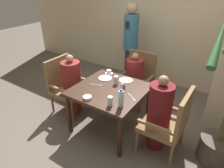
# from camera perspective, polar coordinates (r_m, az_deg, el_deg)

# --- Properties ---
(ground_plane) EXTENTS (16.00, 16.00, 0.00)m
(ground_plane) POSITION_cam_1_polar(r_m,az_deg,el_deg) (3.43, -0.48, -11.79)
(ground_plane) COLOR #60564C
(wall_back) EXTENTS (8.00, 0.06, 2.80)m
(wall_back) POSITION_cam_1_polar(r_m,az_deg,el_deg) (4.52, 14.62, 17.27)
(wall_back) COLOR beige
(wall_back) RESTS_ON ground_plane
(dining_table) EXTENTS (1.04, 1.03, 0.72)m
(dining_table) POSITION_cam_1_polar(r_m,az_deg,el_deg) (3.06, -0.53, -2.80)
(dining_table) COLOR #331E14
(dining_table) RESTS_ON ground_plane
(chair_left_side) EXTENTS (0.56, 0.55, 0.98)m
(chair_left_side) POSITION_cam_1_polar(r_m,az_deg,el_deg) (3.66, -12.97, -0.05)
(chair_left_side) COLOR brown
(chair_left_side) RESTS_ON ground_plane
(diner_in_left_chair) EXTENTS (0.32, 0.32, 1.10)m
(diner_in_left_chair) POSITION_cam_1_polar(r_m,az_deg,el_deg) (3.54, -11.28, 0.03)
(diner_in_left_chair) COLOR maroon
(diner_in_left_chair) RESTS_ON ground_plane
(chair_far_side) EXTENTS (0.55, 0.56, 0.98)m
(chair_far_side) POSITION_cam_1_polar(r_m,az_deg,el_deg) (3.84, 7.35, 1.88)
(chair_far_side) COLOR brown
(chair_far_side) RESTS_ON ground_plane
(diner_in_far_chair) EXTENTS (0.32, 0.32, 1.05)m
(diner_in_far_chair) POSITION_cam_1_polar(r_m,az_deg,el_deg) (3.70, 6.30, 1.36)
(diner_in_far_chair) COLOR maroon
(diner_in_far_chair) RESTS_ON ground_plane
(chair_right_side) EXTENTS (0.56, 0.55, 0.98)m
(chair_right_side) POSITION_cam_1_polar(r_m,az_deg,el_deg) (2.80, 16.09, -10.28)
(chair_right_side) COLOR brown
(chair_right_side) RESTS_ON ground_plane
(diner_in_right_chair) EXTENTS (0.32, 0.32, 1.15)m
(diner_in_right_chair) POSITION_cam_1_polar(r_m,az_deg,el_deg) (2.79, 13.29, -8.05)
(diner_in_right_chair) COLOR #5B1419
(diner_in_right_chair) RESTS_ON ground_plane
(standing_host) EXTENTS (0.30, 0.34, 1.78)m
(standing_host) POSITION_cam_1_polar(r_m,az_deg,el_deg) (4.33, 5.35, 11.49)
(standing_host) COLOR #2D2D33
(standing_host) RESTS_ON ground_plane
(potted_palm) EXTENTS (0.68, 0.68, 2.02)m
(potted_palm) POSITION_cam_1_polar(r_m,az_deg,el_deg) (2.86, 29.35, -9.72)
(potted_palm) COLOR #4C4238
(potted_palm) RESTS_ON ground_plane
(plate_main_left) EXTENTS (0.23, 0.23, 0.01)m
(plate_main_left) POSITION_cam_1_polar(r_m,az_deg,el_deg) (3.23, 4.00, 1.08)
(plate_main_left) COLOR white
(plate_main_left) RESTS_ON dining_table
(plate_main_right) EXTENTS (0.23, 0.23, 0.01)m
(plate_main_right) POSITION_cam_1_polar(r_m,az_deg,el_deg) (3.30, -1.97, 1.71)
(plate_main_right) COLOR white
(plate_main_right) RESTS_ON dining_table
(teacup_with_saucer) EXTENTS (0.13, 0.13, 0.07)m
(teacup_with_saucer) POSITION_cam_1_polar(r_m,az_deg,el_deg) (3.46, -0.89, 3.45)
(teacup_with_saucer) COLOR white
(teacup_with_saucer) RESTS_ON dining_table
(bowl_small) EXTENTS (0.12, 0.12, 0.04)m
(bowl_small) POSITION_cam_1_polar(r_m,az_deg,el_deg) (2.77, -7.06, -3.87)
(bowl_small) COLOR white
(bowl_small) RESTS_ON dining_table
(water_bottle) EXTENTS (0.07, 0.07, 0.25)m
(water_bottle) POSITION_cam_1_polar(r_m,az_deg,el_deg) (2.55, 2.59, -4.17)
(water_bottle) COLOR silver
(water_bottle) RESTS_ON dining_table
(glass_tall_near) EXTENTS (0.07, 0.07, 0.13)m
(glass_tall_near) POSITION_cam_1_polar(r_m,az_deg,el_deg) (3.10, 1.19, 1.12)
(glass_tall_near) COLOR silver
(glass_tall_near) RESTS_ON dining_table
(glass_tall_mid) EXTENTS (0.07, 0.07, 0.13)m
(glass_tall_mid) POSITION_cam_1_polar(r_m,az_deg,el_deg) (2.59, -0.53, -4.91)
(glass_tall_mid) COLOR silver
(glass_tall_mid) RESTS_ON dining_table
(salt_shaker) EXTENTS (0.03, 0.03, 0.07)m
(salt_shaker) POSITION_cam_1_polar(r_m,az_deg,el_deg) (3.00, 2.88, -0.52)
(salt_shaker) COLOR white
(salt_shaker) RESTS_ON dining_table
(pepper_shaker) EXTENTS (0.03, 0.03, 0.07)m
(pepper_shaker) POSITION_cam_1_polar(r_m,az_deg,el_deg) (2.99, 3.53, -0.75)
(pepper_shaker) COLOR #4C3D2D
(pepper_shaker) RESTS_ON dining_table
(fork_beside_plate) EXTENTS (0.20, 0.08, 0.00)m
(fork_beside_plate) POSITION_cam_1_polar(r_m,az_deg,el_deg) (3.11, -4.27, -0.23)
(fork_beside_plate) COLOR silver
(fork_beside_plate) RESTS_ON dining_table
(knife_beside_plate) EXTENTS (0.19, 0.13, 0.00)m
(knife_beside_plate) POSITION_cam_1_polar(r_m,az_deg,el_deg) (2.80, 5.74, -3.81)
(knife_beside_plate) COLOR silver
(knife_beside_plate) RESTS_ON dining_table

